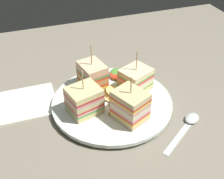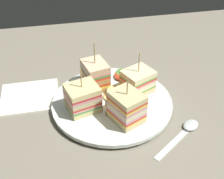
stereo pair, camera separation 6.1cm
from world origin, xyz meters
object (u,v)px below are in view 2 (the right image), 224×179
(sandwich_wedge_1, at_px, (95,75))
(sandwich_wedge_2, at_px, (83,98))
(sandwich_wedge_0, at_px, (138,82))
(sandwich_wedge_3, at_px, (126,107))
(chip_pile, at_px, (115,94))
(plate, at_px, (112,103))
(spoon, at_px, (187,129))
(napkin, at_px, (30,96))

(sandwich_wedge_1, height_order, sandwich_wedge_2, sandwich_wedge_1)
(sandwich_wedge_0, relative_size, sandwich_wedge_3, 1.00)
(sandwich_wedge_3, bearing_deg, sandwich_wedge_0, -54.16)
(sandwich_wedge_3, bearing_deg, chip_pile, -20.38)
(plate, relative_size, spoon, 2.15)
(plate, xyz_separation_m, napkin, (0.18, -0.07, -0.01))
(plate, height_order, chip_pile, chip_pile)
(plate, xyz_separation_m, spoon, (-0.13, 0.11, -0.00))
(plate, distance_m, chip_pile, 0.02)
(plate, xyz_separation_m, sandwich_wedge_3, (-0.02, 0.06, 0.04))
(sandwich_wedge_0, distance_m, sandwich_wedge_2, 0.13)
(plate, bearing_deg, sandwich_wedge_1, -67.15)
(sandwich_wedge_3, bearing_deg, plate, -11.40)
(sandwich_wedge_2, relative_size, napkin, 0.77)
(plate, height_order, sandwich_wedge_3, sandwich_wedge_3)
(sandwich_wedge_1, bearing_deg, sandwich_wedge_2, -40.43)
(sandwich_wedge_0, height_order, spoon, sandwich_wedge_0)
(sandwich_wedge_2, xyz_separation_m, sandwich_wedge_3, (-0.08, 0.05, 0.00))
(sandwich_wedge_0, distance_m, sandwich_wedge_3, 0.10)
(chip_pile, xyz_separation_m, napkin, (0.19, -0.06, -0.02))
(napkin, bearing_deg, sandwich_wedge_0, 167.78)
(sandwich_wedge_3, xyz_separation_m, spoon, (-0.11, 0.04, -0.04))
(napkin, bearing_deg, plate, 158.00)
(chip_pile, relative_size, napkin, 0.45)
(plate, relative_size, chip_pile, 4.43)
(plate, bearing_deg, sandwich_wedge_0, -162.35)
(plate, xyz_separation_m, sandwich_wedge_0, (-0.06, -0.02, 0.03))
(sandwich_wedge_2, xyz_separation_m, spoon, (-0.19, 0.09, -0.04))
(sandwich_wedge_0, bearing_deg, napkin, -36.43)
(sandwich_wedge_0, xyz_separation_m, sandwich_wedge_2, (0.13, 0.03, 0.00))
(sandwich_wedge_0, xyz_separation_m, sandwich_wedge_1, (0.09, -0.04, 0.00))
(sandwich_wedge_3, relative_size, spoon, 0.82)
(sandwich_wedge_0, relative_size, spoon, 0.82)
(sandwich_wedge_3, height_order, spoon, sandwich_wedge_3)
(sandwich_wedge_2, distance_m, napkin, 0.15)
(sandwich_wedge_2, relative_size, sandwich_wedge_3, 1.00)
(sandwich_wedge_0, bearing_deg, sandwich_wedge_1, -48.96)
(sandwich_wedge_0, xyz_separation_m, napkin, (0.24, -0.05, -0.04))
(plate, distance_m, spoon, 0.17)
(sandwich_wedge_0, xyz_separation_m, spoon, (-0.07, 0.13, -0.04))
(sandwich_wedge_3, height_order, chip_pile, sandwich_wedge_3)
(napkin, bearing_deg, sandwich_wedge_1, 175.67)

